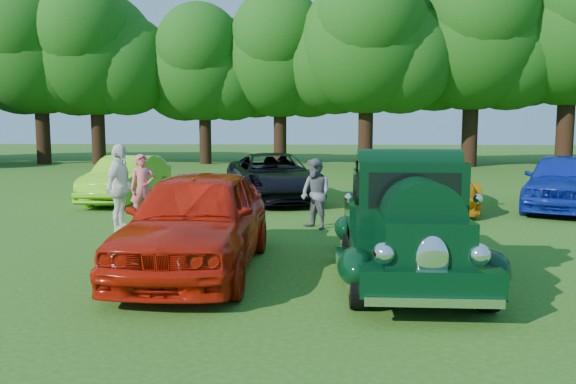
# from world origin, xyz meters

# --- Properties ---
(ground) EXTENTS (120.00, 120.00, 0.00)m
(ground) POSITION_xyz_m (0.00, 0.00, 0.00)
(ground) COLOR #245313
(ground) RESTS_ON ground
(hero_pickup) EXTENTS (2.09, 4.49, 1.75)m
(hero_pickup) POSITION_xyz_m (0.79, 0.32, 0.76)
(hero_pickup) COLOR black
(hero_pickup) RESTS_ON ground
(red_convertible) EXTENTS (1.88, 4.66, 1.59)m
(red_convertible) POSITION_xyz_m (-2.38, 0.54, 0.79)
(red_convertible) COLOR #AF1507
(red_convertible) RESTS_ON ground
(back_car_lime) EXTENTS (1.58, 4.17, 1.36)m
(back_car_lime) POSITION_xyz_m (-6.21, 8.27, 0.68)
(back_car_lime) COLOR #6BCA1B
(back_car_lime) RESTS_ON ground
(back_car_black) EXTENTS (3.67, 5.58, 1.43)m
(back_car_black) POSITION_xyz_m (-1.92, 8.90, 0.71)
(back_car_black) COLOR black
(back_car_black) RESTS_ON ground
(back_car_orange) EXTENTS (2.18, 5.33, 1.54)m
(back_car_orange) POSITION_xyz_m (2.36, 7.81, 0.77)
(back_car_orange) COLOR orange
(back_car_orange) RESTS_ON ground
(back_car_blue) EXTENTS (3.58, 4.87, 1.54)m
(back_car_blue) POSITION_xyz_m (6.01, 7.37, 0.77)
(back_car_blue) COLOR #0D2198
(back_car_blue) RESTS_ON ground
(spectator_pink) EXTENTS (0.69, 0.60, 1.60)m
(spectator_pink) POSITION_xyz_m (-4.61, 4.78, 0.80)
(spectator_pink) COLOR #E15C61
(spectator_pink) RESTS_ON ground
(spectator_grey) EXTENTS (0.94, 0.95, 1.55)m
(spectator_grey) POSITION_xyz_m (-0.58, 4.18, 0.77)
(spectator_grey) COLOR slate
(spectator_grey) RESTS_ON ground
(spectator_white) EXTENTS (0.51, 1.12, 1.87)m
(spectator_white) POSITION_xyz_m (-4.75, 3.66, 0.94)
(spectator_white) COLOR white
(spectator_white) RESTS_ON ground
(tree_line) EXTENTS (63.60, 9.69, 12.11)m
(tree_line) POSITION_xyz_m (-0.33, 24.09, 6.95)
(tree_line) COLOR black
(tree_line) RESTS_ON ground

